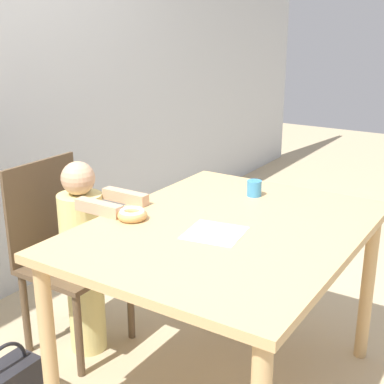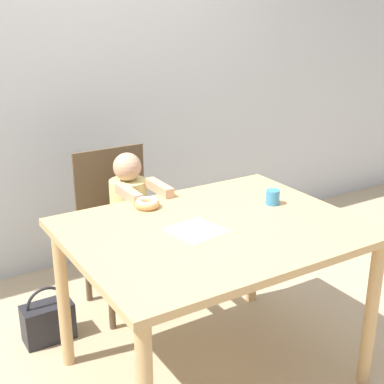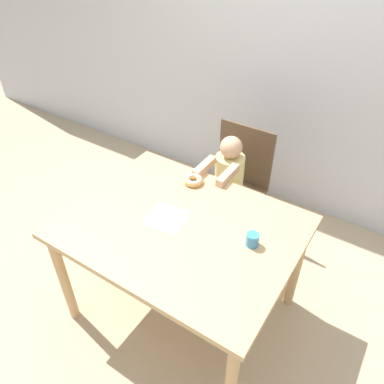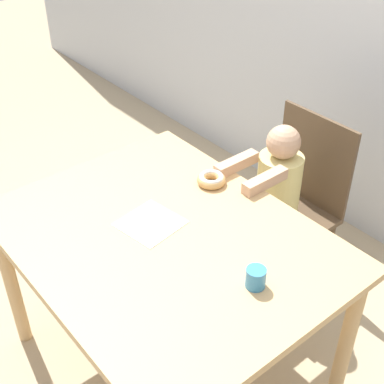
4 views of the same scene
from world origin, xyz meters
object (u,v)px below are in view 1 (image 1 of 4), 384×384
object	(u,v)px
cup	(254,188)
child_figure	(84,257)
chair	(65,254)
donut	(132,214)

from	to	relation	value
cup	child_figure	bearing A→B (deg)	126.81
chair	cup	world-z (taller)	chair
donut	cup	world-z (taller)	cup
chair	donut	distance (m)	0.58
chair	child_figure	size ratio (longest dim) A/B	0.97
cup	chair	bearing A→B (deg)	121.87
chair	donut	world-z (taller)	chair
child_figure	cup	bearing A→B (deg)	-53.19
chair	donut	xyz separation A→B (m)	(-0.07, -0.48, 0.32)
child_figure	cup	world-z (taller)	child_figure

